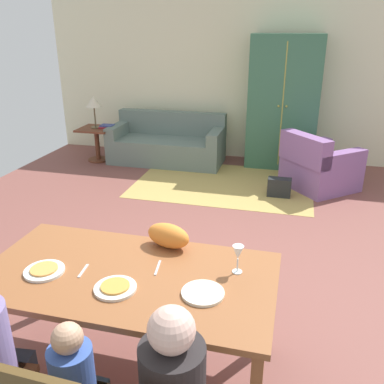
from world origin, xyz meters
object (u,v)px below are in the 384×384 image
(plate_near_child, at_px, (115,288))
(wine_glass, at_px, (238,254))
(plate_near_woman, at_px, (203,293))
(cat, at_px, (168,236))
(book_upper, at_px, (107,125))
(table_lamp, at_px, (94,103))
(armchair, at_px, (318,167))
(handbag, at_px, (279,187))
(couch, at_px, (168,144))
(plate_near_man, at_px, (44,271))
(dining_table, at_px, (128,282))
(book_lower, at_px, (106,127))
(armoire, at_px, (283,103))
(side_table, at_px, (97,139))

(plate_near_child, bearing_deg, wine_glass, 28.45)
(plate_near_woman, height_order, cat, cat)
(book_upper, bearing_deg, table_lamp, -164.59)
(wine_glass, relative_size, table_lamp, 0.34)
(wine_glass, bearing_deg, cat, 158.35)
(wine_glass, distance_m, armchair, 3.78)
(table_lamp, height_order, book_upper, table_lamp)
(handbag, bearing_deg, cat, -102.09)
(couch, bearing_deg, armchair, -15.61)
(plate_near_man, xyz_separation_m, handbag, (1.30, 3.52, -0.64))
(plate_near_child, relative_size, handbag, 0.78)
(dining_table, xyz_separation_m, book_lower, (-2.19, 4.32, -0.10))
(plate_near_man, relative_size, book_lower, 1.14)
(plate_near_man, bearing_deg, plate_near_woman, 1.13)
(armoire, bearing_deg, book_lower, -170.67)
(dining_table, height_order, plate_near_man, plate_near_man)
(side_table, bearing_deg, handbag, -15.82)
(armchair, height_order, table_lamp, table_lamp)
(wine_glass, xyz_separation_m, armoire, (0.05, 4.62, 0.16))
(plate_near_woman, distance_m, side_table, 5.28)
(plate_near_woman, xyz_separation_m, side_table, (-2.89, 4.40, -0.39))
(side_table, bearing_deg, wine_glass, -53.54)
(plate_near_child, distance_m, handbag, 3.72)
(plate_near_man, height_order, armchair, armchair)
(plate_near_woman, height_order, side_table, plate_near_woman)
(book_lower, bearing_deg, book_upper, 83.15)
(plate_near_man, distance_m, table_lamp, 4.81)
(plate_near_child, height_order, book_upper, plate_near_child)
(couch, height_order, book_upper, couch)
(dining_table, xyz_separation_m, handbag, (0.80, 3.40, -0.56))
(wine_glass, bearing_deg, book_upper, 124.39)
(dining_table, distance_m, plate_near_man, 0.53)
(armoire, relative_size, side_table, 3.62)
(handbag, bearing_deg, wine_glass, -92.34)
(armchair, distance_m, side_table, 3.71)
(cat, relative_size, side_table, 0.55)
(wine_glass, height_order, handbag, wine_glass)
(plate_near_child, relative_size, table_lamp, 0.46)
(cat, relative_size, table_lamp, 0.59)
(table_lamp, bearing_deg, couch, 12.16)
(plate_near_man, bearing_deg, plate_near_child, -6.74)
(dining_table, xyz_separation_m, side_table, (-2.38, 4.30, -0.31))
(book_lower, height_order, book_upper, book_upper)
(wine_glass, distance_m, book_upper, 5.06)
(armchair, xyz_separation_m, handbag, (-0.51, -0.46, -0.19))
(book_upper, bearing_deg, side_table, -164.59)
(dining_table, distance_m, handbag, 3.54)
(table_lamp, height_order, handbag, table_lamp)
(dining_table, relative_size, handbag, 5.77)
(plate_near_man, relative_size, armchair, 0.21)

